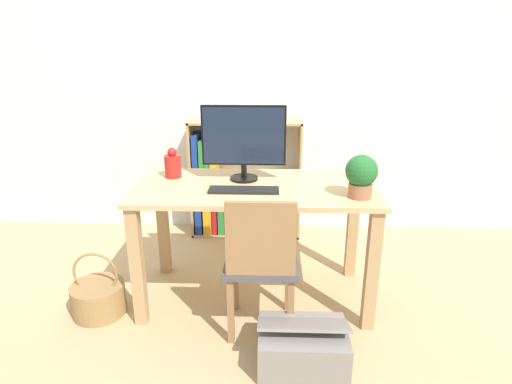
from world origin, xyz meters
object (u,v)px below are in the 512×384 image
vase (173,165)px  monitor (244,138)px  potted_plant (361,175)px  storage_box (302,345)px  bookshelf (225,188)px  keyboard (244,190)px  basket (98,297)px  chair (261,260)px

vase → monitor: bearing=-4.4°
monitor → potted_plant: monitor is taller
storage_box → bookshelf: bearing=109.0°
keyboard → potted_plant: potted_plant is taller
potted_plant → bookshelf: potted_plant is taller
basket → vase: bearing=41.3°
keyboard → vase: 0.54m
keyboard → bookshelf: bearing=101.7°
vase → bookshelf: size_ratio=0.19×
keyboard → chair: size_ratio=0.48×
vase → storage_box: vase is taller
keyboard → chair: (0.11, -0.26, -0.31)m
keyboard → potted_plant: size_ratio=1.69×
monitor → vase: bearing=175.6°
basket → storage_box: size_ratio=0.89×
potted_plant → storage_box: potted_plant is taller
monitor → potted_plant: (0.66, -0.31, -0.13)m
keyboard → monitor: bearing=93.1°
bookshelf → basket: size_ratio=2.41×
bookshelf → storage_box: 1.75m
basket → bookshelf: bearing=61.6°
potted_plant → monitor: bearing=155.1°
basket → storage_box: (1.22, -0.40, 0.00)m
potted_plant → basket: 1.74m
monitor → storage_box: 1.23m
keyboard → vase: (-0.47, 0.27, 0.07)m
basket → chair: bearing=-8.4°
potted_plant → chair: 0.72m
potted_plant → bookshelf: (-0.88, 1.19, -0.49)m
vase → potted_plant: potted_plant is taller
chair → basket: 1.07m
vase → potted_plant: bearing=-17.0°
bookshelf → monitor: bearing=-76.1°
monitor → potted_plant: size_ratio=2.14×
vase → storage_box: 1.34m
storage_box → keyboard: bearing=122.9°
monitor → vase: (-0.46, 0.04, -0.18)m
vase → bookshelf: bearing=74.4°
potted_plant → basket: size_ratio=0.59×
potted_plant → storage_box: bearing=-126.7°
vase → chair: bearing=-42.2°
monitor → bookshelf: size_ratio=0.52×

